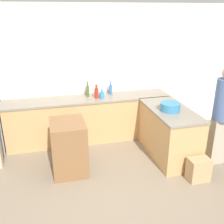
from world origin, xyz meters
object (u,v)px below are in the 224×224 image
object	(u,v)px
island_table	(69,147)
hot_sauce_bottle	(96,93)
dish_soap_bottle	(102,95)
olive_oil_bottle	(88,91)
water_bottle_blue	(111,89)
vinegar_bottle_clear	(98,92)
mixing_bowl	(170,107)
person_at_peninsula	(222,113)
paper_bag	(199,170)

from	to	relation	value
island_table	hot_sauce_bottle	distance (m)	1.35
island_table	hot_sauce_bottle	bearing A→B (deg)	56.25
dish_soap_bottle	olive_oil_bottle	xyz separation A→B (m)	(-0.25, 0.19, 0.05)
water_bottle_blue	vinegar_bottle_clear	xyz separation A→B (m)	(-0.28, -0.08, -0.01)
water_bottle_blue	vinegar_bottle_clear	world-z (taller)	water_bottle_blue
island_table	mixing_bowl	world-z (taller)	mixing_bowl
island_table	mixing_bowl	size ratio (longest dim) A/B	2.55
island_table	vinegar_bottle_clear	size ratio (longest dim) A/B	3.60
person_at_peninsula	paper_bag	size ratio (longest dim) A/B	4.57
mixing_bowl	hot_sauce_bottle	bearing A→B (deg)	138.19
island_table	person_at_peninsula	world-z (taller)	person_at_peninsula
water_bottle_blue	vinegar_bottle_clear	distance (m)	0.30
hot_sauce_bottle	dish_soap_bottle	bearing A→B (deg)	-21.28
dish_soap_bottle	paper_bag	size ratio (longest dim) A/B	0.49
mixing_bowl	water_bottle_blue	bearing A→B (deg)	123.72
hot_sauce_bottle	person_at_peninsula	xyz separation A→B (m)	(1.88, -1.39, -0.08)
water_bottle_blue	paper_bag	xyz separation A→B (m)	(0.96, -1.97, -0.84)
olive_oil_bottle	person_at_peninsula	size ratio (longest dim) A/B	0.18
vinegar_bottle_clear	dish_soap_bottle	bearing A→B (deg)	-67.77
mixing_bowl	dish_soap_bottle	distance (m)	1.39
dish_soap_bottle	paper_bag	distance (m)	2.27
mixing_bowl	person_at_peninsula	bearing A→B (deg)	-26.91
dish_soap_bottle	island_table	bearing A→B (deg)	-128.78
water_bottle_blue	paper_bag	world-z (taller)	water_bottle_blue
mixing_bowl	person_at_peninsula	size ratio (longest dim) A/B	0.20
dish_soap_bottle	hot_sauce_bottle	xyz separation A→B (m)	(-0.10, 0.04, 0.04)
mixing_bowl	paper_bag	bearing A→B (deg)	-77.53
hot_sauce_bottle	olive_oil_bottle	bearing A→B (deg)	134.46
olive_oil_bottle	paper_bag	size ratio (longest dim) A/B	0.83
water_bottle_blue	paper_bag	distance (m)	2.34
island_table	dish_soap_bottle	bearing A→B (deg)	51.22
vinegar_bottle_clear	olive_oil_bottle	bearing A→B (deg)	163.66
mixing_bowl	hot_sauce_bottle	xyz separation A→B (m)	(-1.12, 1.00, 0.04)
paper_bag	person_at_peninsula	bearing A→B (deg)	34.77
island_table	water_bottle_blue	bearing A→B (deg)	49.50
island_table	olive_oil_bottle	bearing A→B (deg)	65.42
island_table	olive_oil_bottle	world-z (taller)	olive_oil_bottle
person_at_peninsula	paper_bag	world-z (taller)	person_at_peninsula
vinegar_bottle_clear	olive_oil_bottle	xyz separation A→B (m)	(-0.20, 0.06, 0.03)
island_table	hot_sauce_bottle	world-z (taller)	hot_sauce_bottle
mixing_bowl	dish_soap_bottle	xyz separation A→B (m)	(-1.01, 0.96, 0.00)
dish_soap_bottle	person_at_peninsula	xyz separation A→B (m)	(1.78, -1.35, -0.04)
dish_soap_bottle	person_at_peninsula	bearing A→B (deg)	-37.15
vinegar_bottle_clear	olive_oil_bottle	world-z (taller)	olive_oil_bottle
dish_soap_bottle	vinegar_bottle_clear	xyz separation A→B (m)	(-0.05, 0.13, 0.02)
mixing_bowl	person_at_peninsula	distance (m)	0.86
mixing_bowl	hot_sauce_bottle	world-z (taller)	hot_sauce_bottle
water_bottle_blue	person_at_peninsula	distance (m)	2.20
vinegar_bottle_clear	paper_bag	xyz separation A→B (m)	(1.24, -1.89, -0.83)
water_bottle_blue	olive_oil_bottle	distance (m)	0.48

